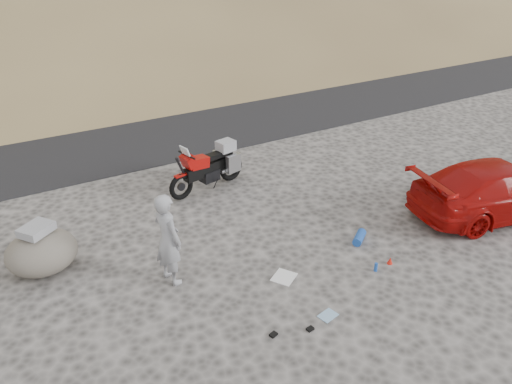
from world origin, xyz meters
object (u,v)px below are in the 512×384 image
(motorcycle, at_px, (210,167))
(red_car, at_px, (494,212))
(man, at_px, (172,279))
(boulder, at_px, (42,252))

(motorcycle, bearing_deg, red_car, -53.74)
(man, height_order, red_car, man)
(boulder, bearing_deg, motorcycle, 20.29)
(motorcycle, relative_size, man, 1.24)
(motorcycle, bearing_deg, man, -139.88)
(red_car, height_order, boulder, boulder)
(man, bearing_deg, motorcycle, -51.26)
(man, distance_m, red_car, 8.25)
(man, distance_m, boulder, 2.74)
(red_car, bearing_deg, boulder, 84.01)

